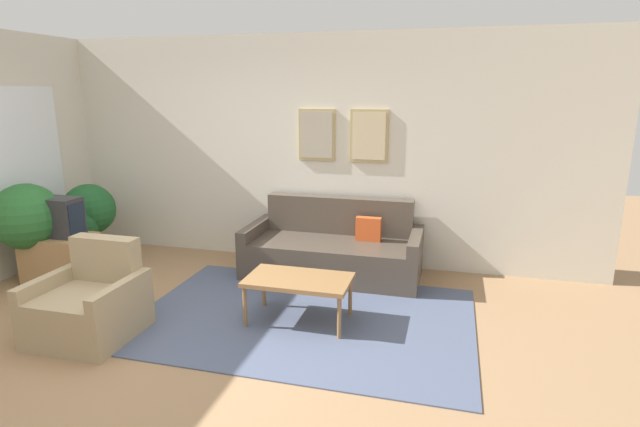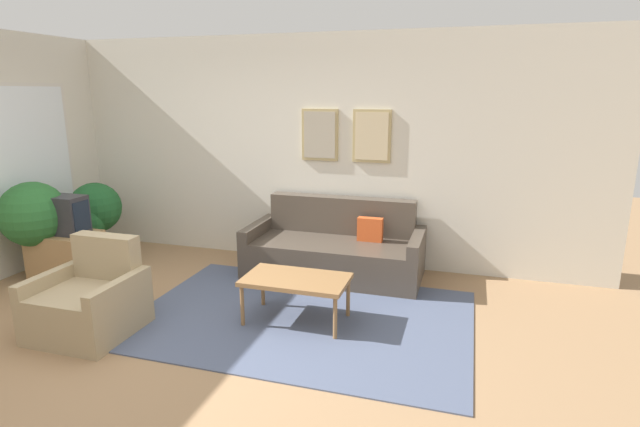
% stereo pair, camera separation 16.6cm
% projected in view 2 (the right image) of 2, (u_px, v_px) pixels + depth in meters
% --- Properties ---
extents(ground_plane, '(16.00, 16.00, 0.00)m').
position_uv_depth(ground_plane, '(147.00, 352.00, 4.02)').
color(ground_plane, '#997551').
extents(area_rug, '(3.06, 2.12, 0.01)m').
position_uv_depth(area_rug, '(302.00, 317.00, 4.63)').
color(area_rug, '#4C5670').
rests_on(area_rug, ground_plane).
extents(wall_back, '(8.00, 0.09, 2.70)m').
position_uv_depth(wall_back, '(270.00, 149.00, 6.13)').
color(wall_back, beige).
rests_on(wall_back, ground_plane).
extents(couch, '(1.96, 0.90, 0.85)m').
position_uv_depth(couch, '(335.00, 250.00, 5.68)').
color(couch, '#4C4238').
rests_on(couch, ground_plane).
extents(coffee_table, '(0.93, 0.54, 0.43)m').
position_uv_depth(coffee_table, '(296.00, 282.00, 4.47)').
color(coffee_table, olive).
rests_on(coffee_table, ground_plane).
extents(tv_stand, '(0.70, 0.49, 0.52)m').
position_uv_depth(tv_stand, '(67.00, 255.00, 5.58)').
color(tv_stand, '#A87F51').
rests_on(tv_stand, ground_plane).
extents(tv, '(0.55, 0.28, 0.42)m').
position_uv_depth(tv, '(62.00, 215.00, 5.47)').
color(tv, '#2D2D33').
rests_on(tv, tv_stand).
extents(armchair, '(0.79, 0.76, 0.80)m').
position_uv_depth(armchair, '(90.00, 302.00, 4.32)').
color(armchair, tan).
rests_on(armchair, ground_plane).
extents(potted_plant_tall, '(0.71, 0.71, 1.10)m').
position_uv_depth(potted_plant_tall, '(34.00, 216.00, 5.44)').
color(potted_plant_tall, slate).
rests_on(potted_plant_tall, ground_plane).
extents(potted_plant_by_window, '(0.62, 0.62, 0.96)m').
position_uv_depth(potted_plant_by_window, '(96.00, 210.00, 6.15)').
color(potted_plant_by_window, '#383D42').
rests_on(potted_plant_by_window, ground_plane).
extents(potted_plant_small, '(0.47, 0.47, 0.75)m').
position_uv_depth(potted_plant_small, '(86.00, 227.00, 6.01)').
color(potted_plant_small, '#383D42').
rests_on(potted_plant_small, ground_plane).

